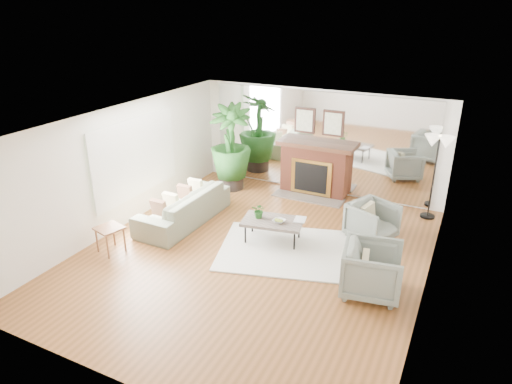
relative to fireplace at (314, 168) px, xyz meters
The scene contains 18 objects.
ground 3.33m from the fireplace, 90.00° to the right, with size 7.00×7.00×0.00m, color brown.
wall_left 4.46m from the fireplace, 132.54° to the right, with size 0.02×7.00×2.50m, color white.
wall_right 4.46m from the fireplace, 47.46° to the right, with size 0.02×7.00×2.50m, color white.
wall_back 0.63m from the fireplace, 90.00° to the left, with size 6.00×0.02×2.50m, color white.
mirror_panel 0.63m from the fireplace, 90.00° to the left, with size 5.40×0.04×2.40m, color silver.
window_panel 4.17m from the fireplace, 135.99° to the right, with size 0.04×2.40×1.50m, color #B2E09E.
fireplace is the anchor object (origin of this frame).
area_rug 2.98m from the fireplace, 78.19° to the right, with size 2.68×1.92×0.03m, color white.
coffee_table 2.67m from the fireplace, 87.66° to the right, with size 1.26×0.87×0.46m.
sofa 3.33m from the fireplace, 126.02° to the right, with size 2.35×0.92×0.69m, color gray.
armchair_back 2.48m from the fireplace, 42.80° to the right, with size 0.80×0.82×0.75m, color slate.
armchair_front 4.17m from the fireplace, 57.69° to the right, with size 0.90×0.93×0.84m, color slate.
side_table 4.99m from the fireplace, 119.31° to the right, with size 0.55×0.55×0.51m.
potted_ficus 2.10m from the fireplace, 163.89° to the right, with size 1.30×1.30×2.12m.
floor_lamp 2.85m from the fireplace, ahead, with size 0.60×0.33×1.83m.
tabletop_plant 2.68m from the fireplace, 93.70° to the right, with size 0.28×0.24×0.31m, color #295E22.
fruit_bowl 2.71m from the fireplace, 84.63° to the right, with size 0.24×0.24×0.06m, color #945E3B.
book 2.49m from the fireplace, 79.00° to the right, with size 0.22×0.30×0.02m, color #945E3B.
Camera 1 is at (3.30, -6.62, 4.35)m, focal length 32.00 mm.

